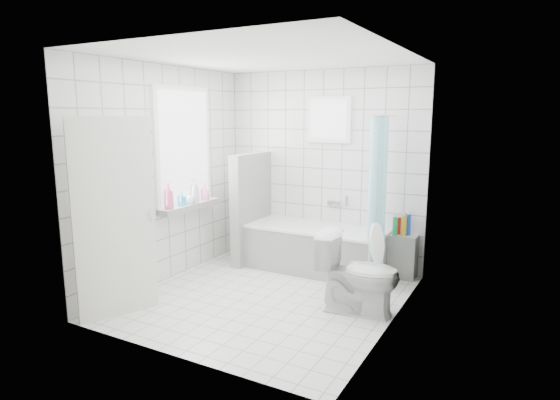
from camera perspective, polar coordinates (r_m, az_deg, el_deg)
The scene contains 19 objects.
ground at distance 5.36m, azimuth -1.62°, elevation -11.73°, with size 3.00×3.00×0.00m, color white.
ceiling at distance 5.00m, azimuth -1.78°, elevation 17.07°, with size 3.00×3.00×0.00m, color white.
wall_back at distance 6.35m, azimuth 5.16°, elevation 3.85°, with size 2.80×0.02×2.60m, color white.
wall_front at distance 3.82m, azimuth -13.12°, elevation -0.74°, with size 2.80×0.02×2.60m, color white.
wall_left at distance 5.84m, azimuth -13.65°, elevation 3.04°, with size 0.02×3.00×2.60m, color white.
wall_right at distance 4.49m, azimuth 13.95°, elevation 0.86°, with size 0.02×3.00×2.60m, color white.
window_left at distance 6.01m, azimuth -11.53°, elevation 6.19°, with size 0.01×0.90×1.40m, color white.
window_back at distance 6.23m, azimuth 5.95°, elevation 9.71°, with size 0.50×0.01×0.50m, color white.
window_sill at distance 6.08m, azimuth -10.95°, elevation -0.79°, with size 0.18×1.02×0.08m, color white.
door at distance 4.90m, azimuth -19.51°, elevation -2.22°, with size 0.04×0.80×2.00m, color silver.
bathtub at distance 6.17m, azimuth 4.50°, elevation -5.91°, with size 1.81×0.77×0.58m.
partition_wall at distance 6.46m, azimuth -3.51°, elevation -0.95°, with size 0.15×0.85×1.50m, color white.
tiled_ledge at distance 6.09m, azimuth 14.45°, elevation -6.59°, with size 0.40×0.24×0.55m, color white.
toilet at distance 4.90m, azimuth 9.58°, elevation -8.78°, with size 0.47×0.83×0.84m, color white.
curtain_rod at distance 5.61m, azimuth 12.68°, elevation 9.95°, with size 0.02×0.02×0.80m, color silver.
shower_curtain at distance 5.56m, azimuth 11.94°, elevation 0.65°, with size 0.14×0.48×1.78m, color #54E5F9, non-canonical shape.
tub_faucet at distance 6.30m, azimuth 6.65°, elevation -0.37°, with size 0.18×0.06×0.06m, color silver.
sill_bottles at distance 5.99m, azimuth -11.35°, elevation 0.69°, with size 0.17×0.85×0.31m.
ledge_bottles at distance 5.95m, azimuth 14.61°, elevation -3.04°, with size 0.20×0.17×0.26m.
Camera 1 is at (2.51, -4.29, 2.02)m, focal length 30.00 mm.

